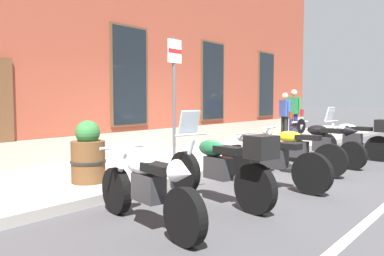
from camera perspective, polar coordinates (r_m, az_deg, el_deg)
The scene contains 12 objects.
ground_plane at distance 8.27m, azimuth 5.12°, elevation -6.41°, with size 140.00×140.00×0.00m, color #38383A.
sidewalk at distance 9.16m, azimuth -2.68°, elevation -4.89°, with size 27.42×2.98×0.15m, color gray.
motorcycle_white_sport at distance 4.77m, azimuth -7.17°, elevation -7.63°, with size 0.74×2.09×0.99m.
motorcycle_green_touring at distance 5.73m, azimuth 4.30°, elevation -5.46°, with size 0.84×2.18×1.34m.
motorcycle_grey_naked at distance 6.93m, azimuth 11.33°, elevation -4.55°, with size 0.62×2.19×0.93m.
motorcycle_yellow_naked at distance 8.27m, azimuth 14.44°, elevation -3.18°, with size 0.62×2.11×0.94m.
motorcycle_black_sport at distance 9.55m, azimuth 17.72°, elevation -1.70°, with size 0.69×2.12×1.06m.
motorcycle_silver_touring at distance 10.88m, azimuth 22.49°, elevation -1.26°, with size 0.65×2.01×1.32m.
pedestrian_blue_top at distance 13.79m, azimuth 13.28°, elevation 2.05°, with size 0.41×0.61×1.59m.
pedestrian_striped_shirt at distance 14.44m, azimuth 14.49°, elevation 2.44°, with size 0.26×0.66×1.71m.
parking_sign at distance 7.57m, azimuth -2.58°, elevation 6.15°, with size 0.36×0.07×2.53m.
barrel_planter at distance 6.70m, azimuth -14.77°, elevation -3.81°, with size 0.58×0.58×1.02m.
Camera 1 is at (-6.78, -4.50, 1.51)m, focal length 36.92 mm.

